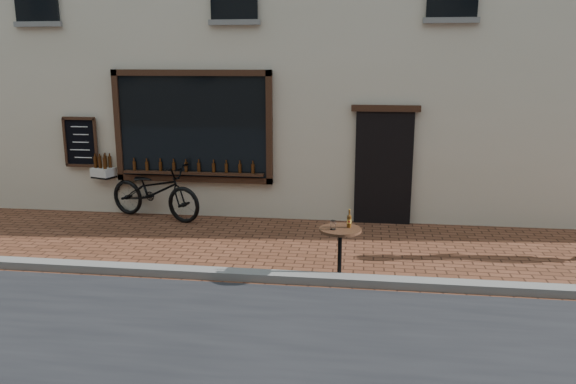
# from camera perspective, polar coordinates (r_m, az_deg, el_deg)

# --- Properties ---
(ground) EXTENTS (90.00, 90.00, 0.00)m
(ground) POSITION_cam_1_polar(r_m,az_deg,el_deg) (8.18, -3.50, -9.37)
(ground) COLOR #552D1B
(ground) RESTS_ON ground
(kerb) EXTENTS (90.00, 0.25, 0.12)m
(kerb) POSITION_cam_1_polar(r_m,az_deg,el_deg) (8.34, -3.24, -8.47)
(kerb) COLOR slate
(kerb) RESTS_ON ground
(cargo_bicycle) EXTENTS (2.58, 1.43, 1.22)m
(cargo_bicycle) POSITION_cam_1_polar(r_m,az_deg,el_deg) (11.68, -13.54, 0.17)
(cargo_bicycle) COLOR black
(cargo_bicycle) RESTS_ON ground
(bistro_table) EXTENTS (0.61, 0.61, 1.05)m
(bistro_table) POSITION_cam_1_polar(r_m,az_deg,el_deg) (8.17, 5.32, -5.21)
(bistro_table) COLOR black
(bistro_table) RESTS_ON ground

